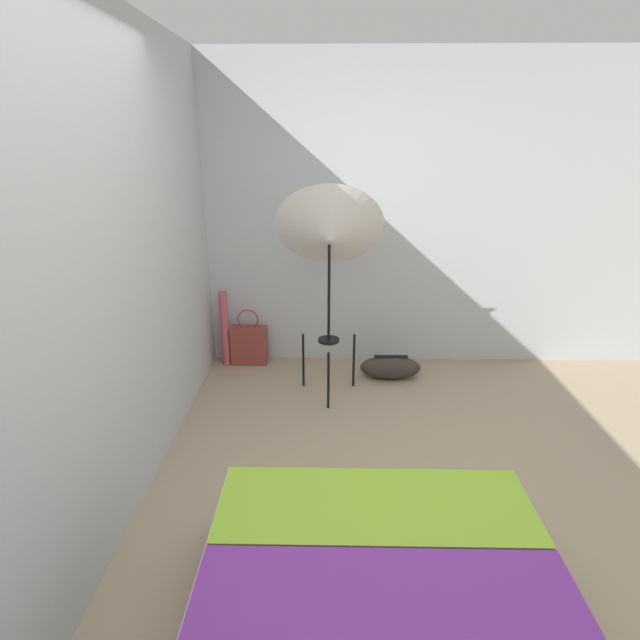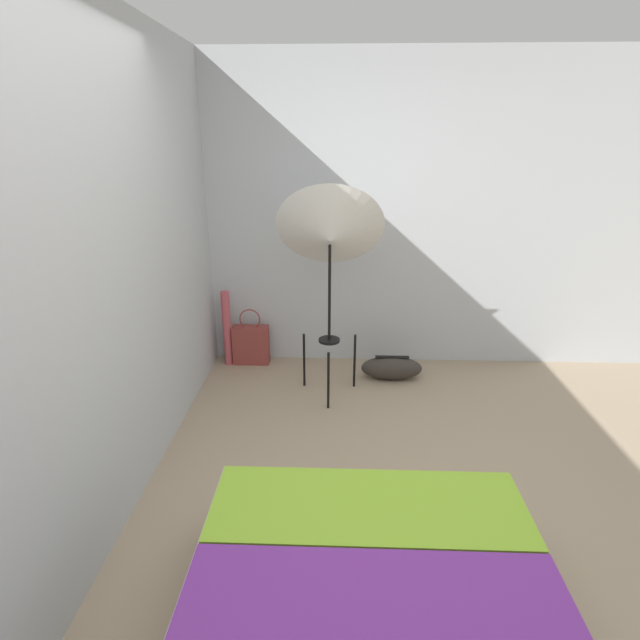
# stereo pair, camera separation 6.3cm
# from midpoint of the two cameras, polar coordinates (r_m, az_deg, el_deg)

# --- Properties ---
(ground_plane) EXTENTS (14.00, 14.00, 0.00)m
(ground_plane) POSITION_cam_midpoint_polar(r_m,az_deg,el_deg) (2.73, 5.29, -25.35)
(ground_plane) COLOR gray
(wall_back) EXTENTS (8.00, 0.05, 2.60)m
(wall_back) POSITION_cam_midpoint_polar(r_m,az_deg,el_deg) (4.32, 3.70, 11.62)
(wall_back) COLOR #B7BCC1
(wall_back) RESTS_ON ground_plane
(wall_side_left) EXTENTS (0.05, 8.00, 2.60)m
(wall_side_left) POSITION_cam_midpoint_polar(r_m,az_deg,el_deg) (3.18, -19.62, 7.32)
(wall_side_left) COLOR #B7BCC1
(wall_side_left) RESTS_ON ground_plane
(photo_umbrella) EXTENTS (0.79, 0.58, 1.66)m
(photo_umbrella) POSITION_cam_midpoint_polar(r_m,az_deg,el_deg) (3.64, 0.57, 9.65)
(photo_umbrella) COLOR black
(photo_umbrella) RESTS_ON ground_plane
(tote_bag) EXTENTS (0.32, 0.13, 0.52)m
(tote_bag) POSITION_cam_midpoint_polar(r_m,az_deg,el_deg) (4.54, -8.48, -2.81)
(tote_bag) COLOR brown
(tote_bag) RESTS_ON ground_plane
(duffel_bag) EXTENTS (0.51, 0.20, 0.21)m
(duffel_bag) POSITION_cam_midpoint_polar(r_m,az_deg,el_deg) (4.29, 7.62, -5.39)
(duffel_bag) COLOR #332D28
(duffel_bag) RESTS_ON ground_plane
(paper_roll) EXTENTS (0.07, 0.07, 0.69)m
(paper_roll) POSITION_cam_midpoint_polar(r_m,az_deg,el_deg) (4.50, -11.20, -1.02)
(paper_roll) COLOR #BC4C56
(paper_roll) RESTS_ON ground_plane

